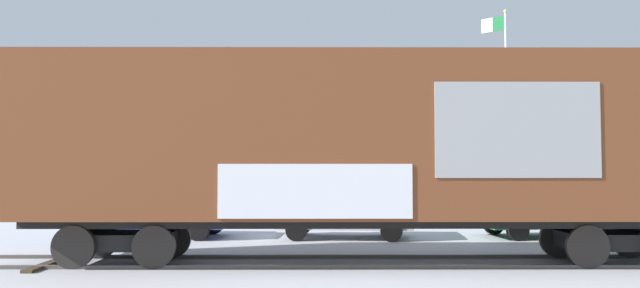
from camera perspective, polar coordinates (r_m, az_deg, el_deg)
ground_plane at (r=13.01m, az=-0.12°, el=-11.84°), size 260.00×260.00×0.00m
track at (r=13.05m, az=-2.63°, el=-11.63°), size 60.02×4.06×0.08m
freight_car at (r=12.94m, az=4.80°, el=0.29°), size 15.39×3.23×4.83m
flagpole at (r=27.51m, az=17.84°, el=5.05°), size 0.94×0.95×9.43m
hillside at (r=89.66m, az=-1.94°, el=0.44°), size 158.08×38.73×18.22m
parked_car_blue at (r=18.55m, az=-15.78°, el=-6.37°), size 4.52×2.28×1.69m
parked_car_white at (r=17.65m, az=2.34°, el=-6.41°), size 4.23×2.31×1.81m
parked_car_green at (r=19.31m, az=22.04°, el=-6.04°), size 4.62×2.19×1.70m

